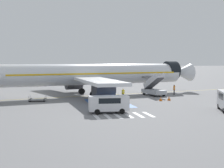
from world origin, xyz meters
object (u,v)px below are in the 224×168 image
Objects in this scene: traffic_cone_1 at (161,99)px; service_van_1 at (109,103)px; traffic_cone_0 at (169,98)px; ground_crew_1 at (115,92)px; boarding_stairs_forward at (154,90)px; baggage_cart at (38,100)px; airliner at (92,75)px; ground_crew_2 at (123,93)px; fuel_tanker at (40,78)px; ground_crew_0 at (174,89)px.

service_van_1 is at bearing -137.94° from traffic_cone_1.
traffic_cone_0 is (11.53, 9.35, -0.90)m from service_van_1.
ground_crew_1 reaches higher than traffic_cone_1.
boarding_stairs_forward is 19.95m from baggage_cart.
boarding_stairs_forward is 7.22m from traffic_cone_1.
airliner is at bearing 134.15° from traffic_cone_1.
ground_crew_2 is 2.64× the size of traffic_cone_1.
airliner is at bearing 128.99° from baggage_cart.
baggage_cart is at bearing -70.64° from airliner.
baggage_cart is at bearing 177.80° from boarding_stairs_forward.
fuel_tanker is at bearing -173.55° from airliner.
ground_crew_1 is 8.27m from traffic_cone_1.
ground_crew_0 is (3.94, 0.15, 0.06)m from boarding_stairs_forward.
ground_crew_0 is at bearing 60.17° from traffic_cone_0.
service_van_1 is 2.86× the size of ground_crew_2.
ground_crew_0 is at bearing 106.18° from baggage_cart.
fuel_tanker is at bearing 118.48° from traffic_cone_0.
boarding_stairs_forward reaches higher than ground_crew_1.
ground_crew_1 reaches higher than traffic_cone_0.
ground_crew_2 is at bearing 149.95° from traffic_cone_0.
baggage_cart is 23.86m from ground_crew_0.
ground_crew_2 is at bearing 162.54° from service_van_1.
ground_crew_0 is at bearing 52.97° from traffic_cone_1.
baggage_cart is 4.38× the size of traffic_cone_0.
ground_crew_0 is 9.02m from traffic_cone_1.
baggage_cart is (-9.19, -5.59, -3.38)m from airliner.
fuel_tanker is at bearing 82.21° from ground_crew_2.
ground_crew_0 is 11.20m from ground_crew_1.
ground_crew_2 is (4.12, -5.36, -2.70)m from airliner.
baggage_cart is at bearing 138.89° from ground_crew_0.
ground_crew_1 is (3.26, -3.30, -2.69)m from airliner.
ground_crew_2 is (0.86, -2.06, -0.01)m from ground_crew_1.
boarding_stairs_forward is at bearing -3.54° from ground_crew_2.
traffic_cone_0 is 1.46m from traffic_cone_1.
fuel_tanker is at bearing 116.48° from traffic_cone_1.
fuel_tanker is 36.63m from ground_crew_0.
airliner reaches higher than fuel_tanker.
traffic_cone_1 is (-1.44, -0.25, -0.01)m from traffic_cone_0.
airliner is at bearing 156.09° from boarding_stairs_forward.
airliner is 18.54m from service_van_1.
airliner is at bearing -77.93° from ground_crew_1.
traffic_cone_1 is at bearing 86.31° from baggage_cart.
baggage_cart is at bearing 168.61° from traffic_cone_1.
fuel_tanker reaches higher than traffic_cone_0.
service_van_1 reaches higher than ground_crew_1.
fuel_tanker reaches higher than ground_crew_0.
service_van_1 is at bearing -15.39° from airliner.
traffic_cone_1 is at bearing -176.61° from ground_crew_0.
fuel_tanker is at bearing -173.11° from baggage_cart.
fuel_tanker reaches higher than service_van_1.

